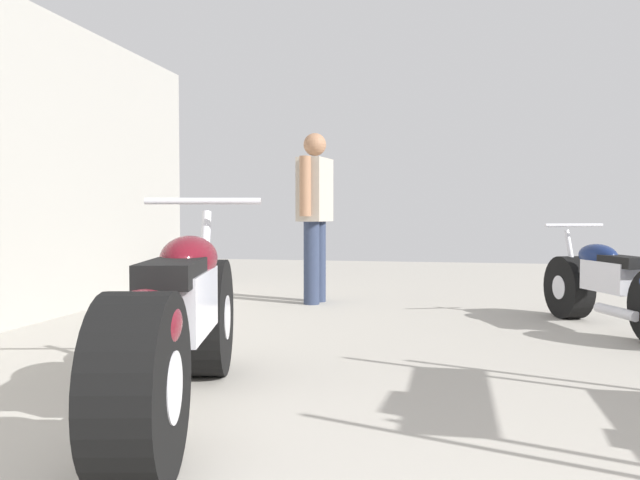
# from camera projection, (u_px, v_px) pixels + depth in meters

# --- Properties ---
(ground_plane) EXTENTS (17.03, 17.03, 0.00)m
(ground_plane) POSITION_uv_depth(u_px,v_px,m) (383.00, 363.00, 4.12)
(ground_plane) COLOR #A8A399
(motorcycle_maroon_cruiser) EXTENTS (0.83, 2.20, 1.03)m
(motorcycle_maroon_cruiser) POSITION_uv_depth(u_px,v_px,m) (179.00, 327.00, 2.99)
(motorcycle_maroon_cruiser) COLOR black
(motorcycle_maroon_cruiser) RESTS_ON ground_plane
(motorcycle_black_naked) EXTENTS (0.86, 1.77, 0.85)m
(motorcycle_black_naked) POSITION_uv_depth(u_px,v_px,m) (613.00, 287.00, 5.19)
(motorcycle_black_naked) COLOR black
(motorcycle_black_naked) RESTS_ON ground_plane
(mechanic_in_blue) EXTENTS (0.31, 0.71, 1.77)m
(mechanic_in_blue) POSITION_uv_depth(u_px,v_px,m) (315.00, 207.00, 6.81)
(mechanic_in_blue) COLOR #2D3851
(mechanic_in_blue) RESTS_ON ground_plane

